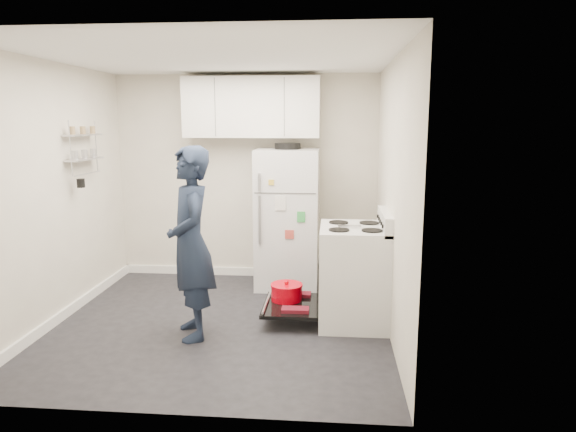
# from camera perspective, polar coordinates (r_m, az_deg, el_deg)

# --- Properties ---
(room) EXTENTS (3.21, 3.21, 2.51)m
(room) POSITION_cam_1_polar(r_m,az_deg,el_deg) (4.87, -7.97, 1.75)
(room) COLOR black
(room) RESTS_ON ground
(electric_range) EXTENTS (0.66, 0.76, 1.10)m
(electric_range) POSITION_cam_1_polar(r_m,az_deg,el_deg) (5.03, 7.15, -6.59)
(electric_range) COLOR silver
(electric_range) RESTS_ON ground
(open_oven_door) EXTENTS (0.55, 0.70, 0.24)m
(open_oven_door) POSITION_cam_1_polar(r_m,az_deg,el_deg) (5.18, 0.13, -9.13)
(open_oven_door) COLOR black
(open_oven_door) RESTS_ON ground
(refrigerator) EXTENTS (0.72, 0.74, 1.69)m
(refrigerator) POSITION_cam_1_polar(r_m,az_deg,el_deg) (6.04, -0.04, -0.22)
(refrigerator) COLOR silver
(refrigerator) RESTS_ON ground
(upper_cabinets) EXTENTS (1.60, 0.33, 0.70)m
(upper_cabinets) POSITION_cam_1_polar(r_m,az_deg,el_deg) (6.17, -4.06, 11.94)
(upper_cabinets) COLOR silver
(upper_cabinets) RESTS_ON room
(wall_shelf_rack) EXTENTS (0.14, 0.60, 0.61)m
(wall_shelf_rack) POSITION_cam_1_polar(r_m,az_deg,el_deg) (5.76, -21.76, 7.12)
(wall_shelf_rack) COLOR #B2B2B7
(wall_shelf_rack) RESTS_ON room
(person) EXTENTS (0.63, 0.74, 1.73)m
(person) POSITION_cam_1_polar(r_m,az_deg,el_deg) (4.66, -10.75, -3.02)
(person) COLOR #172033
(person) RESTS_ON ground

